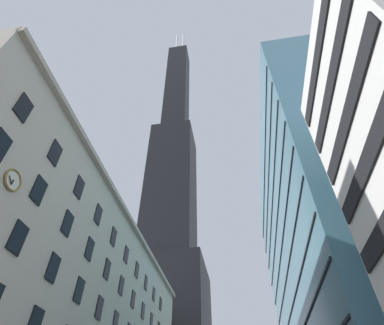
# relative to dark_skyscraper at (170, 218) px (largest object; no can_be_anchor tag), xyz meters

# --- Properties ---
(station_building) EXTENTS (14.68, 59.13, 26.34)m
(station_building) POSITION_rel_dark_skyscraper_xyz_m (0.11, -50.96, -46.72)
(station_building) COLOR beige
(station_building) RESTS_ON ground
(dark_skyscraper) EXTENTS (24.28, 24.28, 206.21)m
(dark_skyscraper) POSITION_rel_dark_skyscraper_xyz_m (0.00, 0.00, 0.00)
(dark_skyscraper) COLOR black
(dark_skyscraper) RESTS_ON ground
(glass_office_midrise) EXTENTS (14.49, 49.02, 46.27)m
(glass_office_midrise) POSITION_rel_dark_skyscraper_xyz_m (36.30, -41.67, -36.73)
(glass_office_midrise) COLOR teal
(glass_office_midrise) RESTS_ON ground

